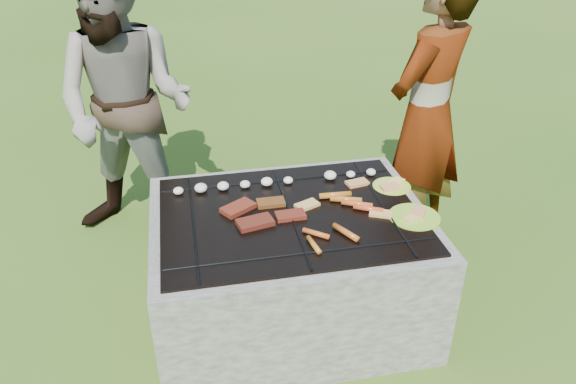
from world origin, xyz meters
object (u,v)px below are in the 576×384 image
fire_pit (290,269)px  plate_near (414,217)px  cook (427,115)px  bystander (126,107)px  plate_far (392,186)px

fire_pit → plate_near: 0.67m
fire_pit → cook: cook is taller
fire_pit → bystander: size_ratio=0.77×
plate_far → bystander: 1.56m
plate_far → plate_near: same height
plate_far → bystander: bystander is taller
fire_pit → bystander: bystander is taller
plate_near → cook: cook is taller
plate_near → bystander: (-1.32, 1.09, 0.23)m
fire_pit → cook: 1.16m
plate_far → bystander: size_ratio=0.15×
fire_pit → plate_near: (0.56, -0.14, 0.33)m
fire_pit → plate_far: (0.56, 0.15, 0.33)m
fire_pit → plate_far: plate_far is taller
plate_near → cook: size_ratio=0.18×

